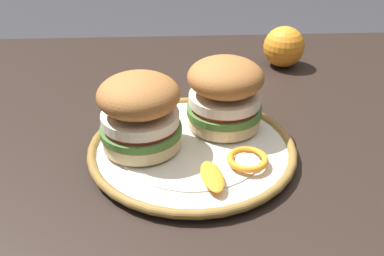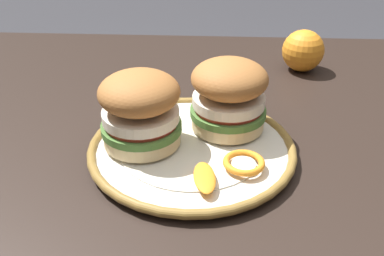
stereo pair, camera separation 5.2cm
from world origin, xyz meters
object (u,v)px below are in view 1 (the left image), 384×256
object	(u,v)px
dinner_plate	(192,147)
whole_orange	(284,47)
dining_table	(220,202)
sandwich_half_right	(225,92)
sandwich_half_left	(140,110)

from	to	relation	value
dinner_plate	whole_orange	xyz separation A→B (m)	(0.20, 0.30, 0.03)
dining_table	sandwich_half_right	distance (m)	0.16
sandwich_half_right	whole_orange	size ratio (longest dim) A/B	1.77
dining_table	sandwich_half_right	world-z (taller)	sandwich_half_right
sandwich_half_left	whole_orange	bearing A→B (deg)	48.71
sandwich_half_left	dining_table	bearing A→B (deg)	-0.90
sandwich_half_right	whole_orange	bearing A→B (deg)	59.70
dining_table	sandwich_half_left	bearing A→B (deg)	179.10
dining_table	sandwich_half_left	world-z (taller)	sandwich_half_left
sandwich_half_left	whole_orange	distance (m)	0.40
dining_table	dinner_plate	world-z (taller)	dinner_plate
sandwich_half_left	sandwich_half_right	size ratio (longest dim) A/B	0.97
sandwich_half_left	sandwich_half_right	xyz separation A→B (m)	(0.12, 0.05, 0.00)
dinner_plate	whole_orange	bearing A→B (deg)	56.77
dining_table	whole_orange	xyz separation A→B (m)	(0.16, 0.30, 0.13)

